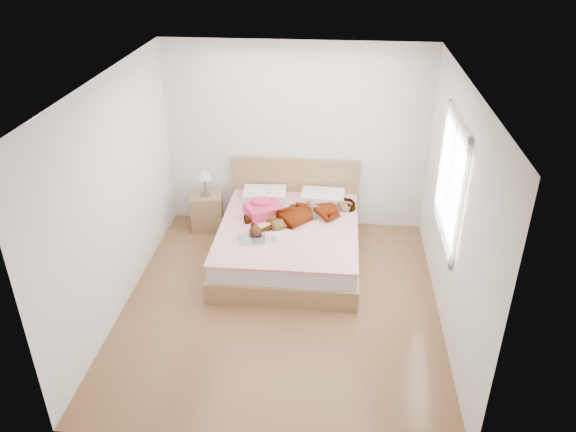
% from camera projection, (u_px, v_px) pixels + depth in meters
% --- Properties ---
extents(ground, '(4.00, 4.00, 0.00)m').
position_uv_depth(ground, '(281.00, 304.00, 6.52)').
color(ground, '#533119').
rests_on(ground, ground).
extents(woman, '(1.63, 1.24, 0.21)m').
position_uv_depth(woman, '(304.00, 210.00, 7.24)').
color(woman, white).
rests_on(woman, bed).
extents(hair, '(0.42, 0.51, 0.07)m').
position_uv_depth(hair, '(265.00, 198.00, 7.71)').
color(hair, black).
rests_on(hair, bed).
extents(phone, '(0.07, 0.09, 0.05)m').
position_uv_depth(phone, '(269.00, 191.00, 7.60)').
color(phone, silver).
rests_on(phone, bed).
extents(room_shell, '(4.00, 4.00, 4.00)m').
position_uv_depth(room_shell, '(450.00, 182.00, 5.92)').
color(room_shell, white).
rests_on(room_shell, ground).
extents(bed, '(1.80, 2.08, 1.00)m').
position_uv_depth(bed, '(289.00, 238.00, 7.29)').
color(bed, olive).
rests_on(bed, ground).
extents(towel, '(0.56, 0.53, 0.23)m').
position_uv_depth(towel, '(263.00, 208.00, 7.32)').
color(towel, '#D93B63').
rests_on(towel, bed).
extents(magazine, '(0.41, 0.30, 0.02)m').
position_uv_depth(magazine, '(251.00, 240.00, 6.78)').
color(magazine, white).
rests_on(magazine, bed).
extents(coffee_mug, '(0.13, 0.10, 0.10)m').
position_uv_depth(coffee_mug, '(277.00, 237.00, 6.75)').
color(coffee_mug, white).
rests_on(coffee_mug, bed).
extents(plush_toy, '(0.20, 0.26, 0.13)m').
position_uv_depth(plush_toy, '(255.00, 231.00, 6.85)').
color(plush_toy, black).
rests_on(plush_toy, bed).
extents(nightstand, '(0.49, 0.45, 0.93)m').
position_uv_depth(nightstand, '(207.00, 209.00, 7.94)').
color(nightstand, brown).
rests_on(nightstand, ground).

